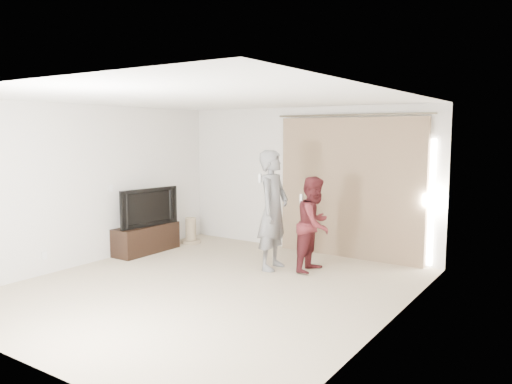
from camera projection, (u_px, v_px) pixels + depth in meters
floor at (210, 288)px, 6.94m from camera, size 5.50×5.50×0.00m
wall_back at (305, 179)px, 9.05m from camera, size 5.00×0.04×2.60m
wall_left at (90, 185)px, 8.16m from camera, size 0.04×5.50×2.60m
ceiling at (208, 98)px, 6.63m from camera, size 5.00×5.50×0.01m
curtain at (350, 188)px, 8.50m from camera, size 2.80×0.11×2.46m
tv_console at (146, 239)px, 8.97m from camera, size 0.44×1.28×0.49m
tv at (146, 207)px, 8.90m from camera, size 0.33×1.19×0.68m
scratching_post at (191, 233)px, 9.72m from camera, size 0.37×0.37×0.50m
person_man at (273, 210)px, 7.81m from camera, size 0.53×0.73×1.88m
person_woman at (314, 224)px, 7.70m from camera, size 0.58×0.73×1.48m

